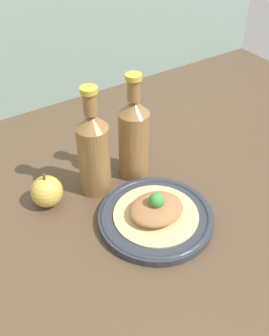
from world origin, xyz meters
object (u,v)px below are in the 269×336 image
(plated_food, at_px, (156,210))
(cider_bottle_right, at_px, (134,136))
(plate, at_px, (156,217))
(apple, at_px, (47,191))
(cider_bottle_left, at_px, (94,151))

(plated_food, height_order, cider_bottle_right, cider_bottle_right)
(plate, bearing_deg, apple, 134.18)
(cider_bottle_left, relative_size, cider_bottle_right, 1.00)
(plated_food, distance_m, cider_bottle_left, 0.20)
(cider_bottle_right, relative_size, apple, 3.09)
(cider_bottle_left, height_order, cider_bottle_right, same)
(plated_food, height_order, apple, apple)
(apple, bearing_deg, cider_bottle_right, -3.66)
(plate, height_order, plated_food, plated_food)
(plated_food, height_order, cider_bottle_left, cider_bottle_left)
(cider_bottle_right, xyz_separation_m, apple, (-0.23, 0.01, -0.08))
(plate, xyz_separation_m, plated_food, (0.00, 0.00, 0.02))
(cider_bottle_right, bearing_deg, plate, -106.77)
(plate, bearing_deg, cider_bottle_left, 108.98)
(plated_food, xyz_separation_m, cider_bottle_left, (-0.06, 0.17, 0.08))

